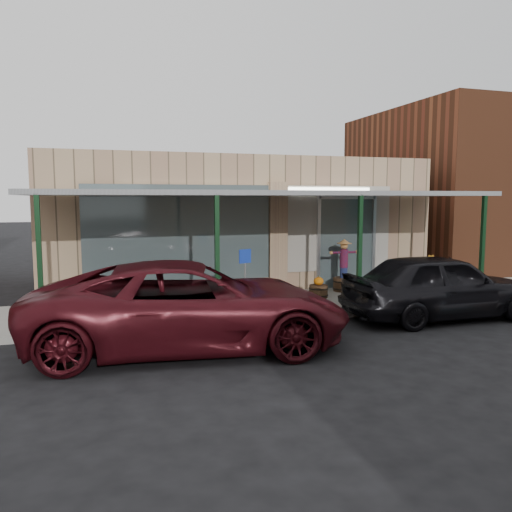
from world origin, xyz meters
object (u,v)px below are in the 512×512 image
object	(u,v)px
barrel_pumpkin	(318,290)
handicap_sign	(245,273)
car_maroon	(191,305)
barrel_scarecrow	(344,273)
parked_sedan	(440,286)

from	to	relation	value
barrel_pumpkin	handicap_sign	distance (m)	3.03
barrel_pumpkin	car_maroon	xyz separation A→B (m)	(-4.17, -3.19, 0.49)
barrel_pumpkin	handicap_sign	world-z (taller)	handicap_sign
barrel_scarecrow	car_maroon	size ratio (longest dim) A/B	0.26
parked_sedan	car_maroon	world-z (taller)	car_maroon
parked_sedan	car_maroon	distance (m)	6.23
barrel_pumpkin	handicap_sign	xyz separation A→B (m)	(-2.56, -1.43, 0.79)
car_maroon	barrel_pumpkin	bearing A→B (deg)	-45.92
barrel_scarecrow	parked_sedan	xyz separation A→B (m)	(0.91, -3.29, 0.13)
car_maroon	barrel_scarecrow	bearing A→B (deg)	-47.17
barrel_scarecrow	parked_sedan	world-z (taller)	barrel_scarecrow
handicap_sign	barrel_scarecrow	bearing A→B (deg)	11.13
handicap_sign	car_maroon	bearing A→B (deg)	-151.04
handicap_sign	car_maroon	size ratio (longest dim) A/B	0.26
barrel_scarecrow	handicap_sign	world-z (taller)	same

